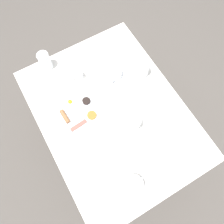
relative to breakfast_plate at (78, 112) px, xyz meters
The scene contains 13 objects.
ground_plane 0.78m from the breakfast_plate, 149.36° to the left, with size 8.00×8.00×0.00m, color #4C4742.
table 0.21m from the breakfast_plate, 149.36° to the left, with size 0.80×1.08×0.74m.
breakfast_plate is the anchor object (origin of this frame).
teapot_near 0.50m from the breakfast_plate, 96.36° to the left, with size 0.19×0.11×0.11m.
teapot_far 0.54m from the breakfast_plate, 133.24° to the left, with size 0.19×0.11×0.11m.
teacup_with_saucer_left 0.32m from the breakfast_plate, 160.50° to the right, with size 0.15×0.15×0.06m.
water_glass_tall 0.47m from the breakfast_plate, behind, with size 0.07×0.07×0.11m.
water_glass_short 0.33m from the breakfast_plate, 136.59° to the left, with size 0.07×0.07×0.11m.
wine_glass_spare 0.38m from the breakfast_plate, 86.08° to the right, with size 0.07×0.07×0.12m.
creamer_jug 0.24m from the breakfast_plate, 117.99° to the right, with size 0.08×0.05×0.06m.
napkin_folded 0.53m from the breakfast_plate, 146.64° to the right, with size 0.16×0.16×0.01m.
fork_by_plate 0.43m from the breakfast_plate, 162.06° to the left, with size 0.08×0.15×0.00m.
knife_by_plate 0.29m from the breakfast_plate, 70.43° to the left, with size 0.10×0.20×0.00m.
Camera 1 is at (0.22, 0.38, 1.94)m, focal length 35.00 mm.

